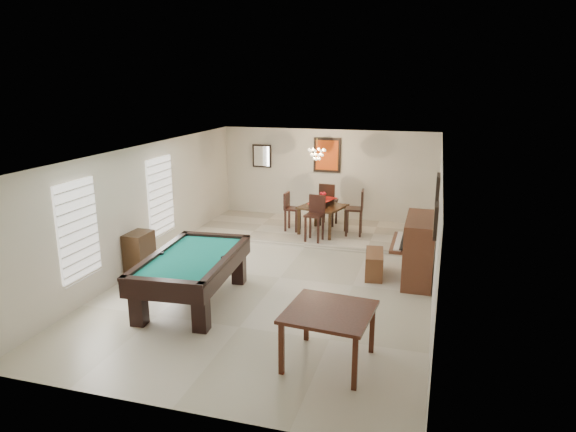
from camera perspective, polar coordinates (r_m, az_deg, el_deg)
The scene contains 25 objects.
ground_plane at distance 10.54m, azimuth -0.92°, elevation -6.92°, with size 6.00×9.00×0.02m, color beige.
wall_back at distance 14.38m, azimuth 4.36°, elevation 4.42°, with size 6.00×0.04×2.60m, color silver.
wall_front at distance 6.22m, azimuth -13.47°, elevation -10.34°, with size 6.00×0.04×2.60m, color silver.
wall_left at distance 11.35m, azimuth -15.58°, elevation 1.07°, with size 0.04×9.00×2.60m, color silver.
wall_right at distance 9.70m, azimuth 16.24°, elevation -1.29°, with size 0.04×9.00×2.60m, color silver.
ceiling at distance 9.87m, azimuth -0.98°, elevation 7.29°, with size 6.00×9.00×0.04m, color white.
dining_step at distance 13.48m, azimuth 3.15°, elevation -1.69°, with size 6.00×2.50×0.12m, color beige.
window_left_front at distance 9.58m, azimuth -22.31°, elevation -1.42°, with size 0.06×1.00×1.70m, color white.
window_left_rear at distance 11.81m, azimuth -13.98°, elevation 2.21°, with size 0.06×1.00×1.70m, color white.
pool_table at distance 9.45m, azimuth -10.50°, elevation -6.93°, with size 1.41×2.60×0.87m, color black, non-canonical shape.
square_table at distance 7.44m, azimuth 4.54°, elevation -13.20°, with size 1.17×1.17×0.81m, color #35170D, non-canonical shape.
upright_piano at distance 10.54m, azimuth 13.55°, elevation -3.55°, with size 0.87×1.55×1.29m, color brown, non-canonical shape.
piano_bench at distance 10.71m, azimuth 9.55°, elevation -5.28°, with size 0.35×0.90×0.50m, color brown.
apothecary_chest at distance 10.90m, azimuth -16.16°, elevation -4.13°, with size 0.41×0.62×0.92m, color black.
dining_table at distance 13.04m, azimuth 3.87°, elevation -0.11°, with size 1.01×1.01×0.83m, color black, non-canonical shape.
flower_vase at distance 12.91m, azimuth 3.91°, elevation 2.21°, with size 0.14×0.14×0.25m, color red, non-canonical shape.
dining_chair_south at distance 12.34m, azimuth 2.94°, elevation -0.31°, with size 0.41×0.41×1.10m, color black, non-canonical shape.
dining_chair_north at distance 13.75m, azimuth 4.54°, elevation 1.35°, with size 0.43×0.43×1.15m, color black, non-canonical shape.
dining_chair_west at distance 13.20m, azimuth 0.53°, elevation 0.47°, with size 0.37×0.37×0.99m, color black, non-canonical shape.
dining_chair_east at distance 12.90m, azimuth 7.36°, elevation 0.38°, with size 0.43×0.43×1.16m, color black, non-canonical shape.
chandelier at distance 12.99m, azimuth 3.23°, elevation 7.33°, with size 0.44×0.44×0.60m, color #FFE5B2, non-canonical shape.
back_painting at distance 14.25m, azimuth 4.37°, elevation 6.77°, with size 0.75×0.06×0.95m, color #D84C14.
back_mirror at distance 14.76m, azimuth -2.92°, elevation 6.68°, with size 0.55×0.06×0.65m, color white.
right_picture_upper at distance 9.85m, azimuth 16.28°, elevation 2.55°, with size 0.06×0.55×0.65m, color slate.
right_picture_lower at distance 8.63m, azimuth 16.11°, elevation -0.51°, with size 0.06×0.45×0.55m, color gray.
Camera 1 is at (2.89, -9.34, 3.91)m, focal length 32.00 mm.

